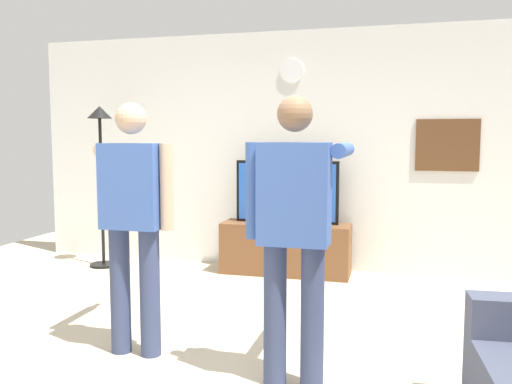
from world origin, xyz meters
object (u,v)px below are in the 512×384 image
(person_standing_nearer_lamp, at_px, (134,213))
(person_standing_nearer_couch, at_px, (295,224))
(tv_stand, at_px, (286,249))
(wall_clock, at_px, (292,71))
(television, at_px, (287,192))
(floor_lamp, at_px, (101,153))
(framed_picture, at_px, (447,145))

(person_standing_nearer_lamp, xyz_separation_m, person_standing_nearer_couch, (1.16, -0.19, 0.01))
(tv_stand, bearing_deg, person_standing_nearer_lamp, -102.90)
(tv_stand, height_order, wall_clock, wall_clock)
(television, xyz_separation_m, floor_lamp, (-2.14, -0.25, 0.43))
(framed_picture, bearing_deg, tv_stand, -170.02)
(person_standing_nearer_lamp, bearing_deg, television, 77.34)
(framed_picture, height_order, person_standing_nearer_lamp, person_standing_nearer_lamp)
(framed_picture, relative_size, person_standing_nearer_couch, 0.37)
(person_standing_nearer_lamp, bearing_deg, tv_stand, 77.10)
(floor_lamp, xyz_separation_m, person_standing_nearer_couch, (2.74, -2.42, -0.34))
(framed_picture, xyz_separation_m, person_standing_nearer_lamp, (-2.23, -2.72, -0.44))
(television, relative_size, person_standing_nearer_lamp, 0.66)
(framed_picture, bearing_deg, person_standing_nearer_lamp, -129.37)
(tv_stand, height_order, person_standing_nearer_couch, person_standing_nearer_couch)
(tv_stand, relative_size, wall_clock, 5.33)
(person_standing_nearer_lamp, height_order, person_standing_nearer_couch, person_standing_nearer_couch)
(floor_lamp, bearing_deg, wall_clock, 13.03)
(tv_stand, bearing_deg, wall_clock, 90.00)
(floor_lamp, bearing_deg, framed_picture, 7.46)
(wall_clock, relative_size, floor_lamp, 0.14)
(wall_clock, distance_m, person_standing_nearer_lamp, 3.05)
(tv_stand, height_order, framed_picture, framed_picture)
(television, bearing_deg, floor_lamp, -173.29)
(floor_lamp, bearing_deg, person_standing_nearer_couch, -41.39)
(tv_stand, relative_size, television, 1.24)
(television, bearing_deg, wall_clock, 90.00)
(television, bearing_deg, person_standing_nearer_lamp, -102.66)
(tv_stand, height_order, television, television)
(tv_stand, xyz_separation_m, framed_picture, (1.68, 0.30, 1.14))
(tv_stand, xyz_separation_m, person_standing_nearer_lamp, (-0.56, -2.43, 0.71))
(wall_clock, xyz_separation_m, person_standing_nearer_lamp, (-0.56, -2.72, -1.26))
(television, distance_m, wall_clock, 1.36)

